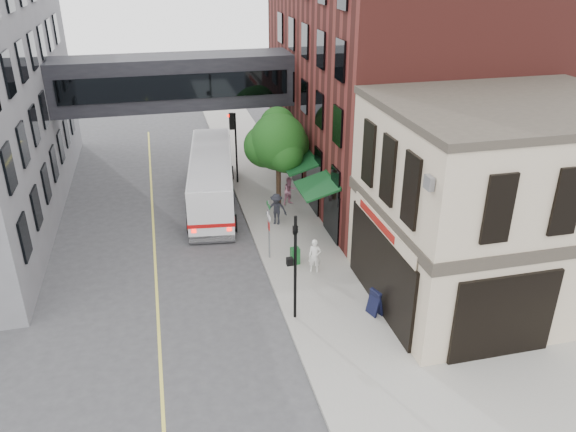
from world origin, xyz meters
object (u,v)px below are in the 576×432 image
bus (212,177)px  sandwich_board (375,302)px  pedestrian_a (315,256)px  newspaper_box (295,256)px  pedestrian_c (276,209)px  pedestrian_b (290,191)px

bus → sandwich_board: bus is taller
pedestrian_a → newspaper_box: size_ratio=1.99×
newspaper_box → pedestrian_a: bearing=-57.0°
pedestrian_a → sandwich_board: size_ratio=1.47×
bus → pedestrian_c: size_ratio=6.30×
pedestrian_a → pedestrian_b: pedestrian_b is taller
pedestrian_a → newspaper_box: bearing=147.6°
pedestrian_a → pedestrian_c: (-0.62, 5.27, 0.07)m
pedestrian_c → pedestrian_b: bearing=85.5°
bus → newspaper_box: bearing=-70.8°
bus → newspaper_box: 8.91m
pedestrian_b → pedestrian_c: size_ratio=0.94×
pedestrian_c → newspaper_box: size_ratio=2.16×
pedestrian_a → pedestrian_c: pedestrian_c is taller
pedestrian_a → sandwich_board: pedestrian_a is taller
sandwich_board → newspaper_box: bearing=96.9°
pedestrian_a → newspaper_box: 1.21m
bus → newspaper_box: (2.91, -8.35, -1.07)m
bus → pedestrian_a: bearing=-68.7°
bus → pedestrian_c: bearing=-53.2°
pedestrian_b → newspaper_box: (-1.37, -6.74, -0.42)m
pedestrian_a → pedestrian_c: size_ratio=0.92×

